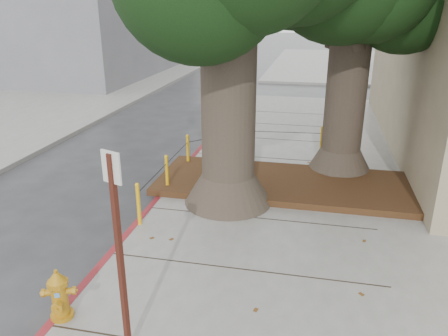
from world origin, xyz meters
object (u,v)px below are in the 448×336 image
(signpost, at_px, (119,246))
(car_dark, at_px, (112,72))
(fire_hydrant, at_px, (59,295))
(car_silver, at_px, (409,87))

(signpost, distance_m, car_dark, 22.40)
(signpost, bearing_deg, car_dark, 136.38)
(fire_hydrant, bearing_deg, signpost, -38.59)
(car_silver, distance_m, car_dark, 16.64)
(car_silver, xyz_separation_m, car_dark, (-16.61, 0.85, 0.08))
(fire_hydrant, distance_m, car_dark, 21.48)
(fire_hydrant, xyz_separation_m, signpost, (1.24, -0.40, 1.20))
(car_dark, bearing_deg, fire_hydrant, -69.29)
(signpost, height_order, car_dark, signpost)
(fire_hydrant, xyz_separation_m, car_dark, (-8.62, 19.68, 0.14))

